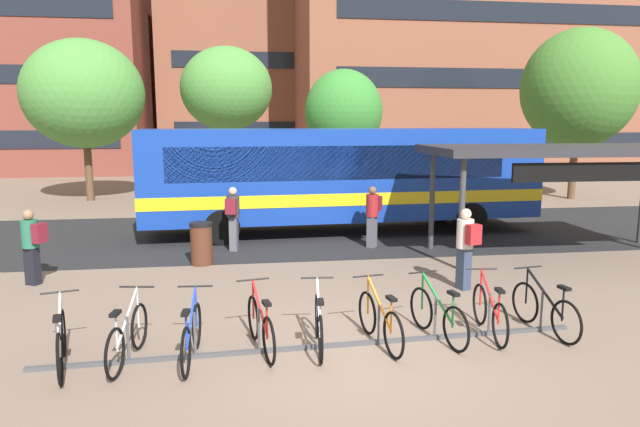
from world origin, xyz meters
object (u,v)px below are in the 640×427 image
object	(u,v)px
parked_bicycle_silver_1	(128,337)
street_tree_2	(84,94)
parked_bicycle_orange_5	(380,321)
commuter_maroon_pack_2	(373,212)
commuter_maroon_pack_0	(233,214)
transit_shelter	(566,153)
street_tree_0	(227,89)
street_tree_1	(344,112)
parked_bicycle_red_7	(490,313)
trash_bin	(201,243)
parked_bicycle_black_8	(545,310)
parked_bicycle_green_6	(438,316)
commuter_red_pack_1	(466,243)
parked_bicycle_silver_4	(319,325)
commuter_maroon_pack_3	(32,242)
parked_bicycle_blue_2	(192,336)
city_bus	(345,175)
parked_bicycle_silver_0	(61,343)
street_tree_3	(579,89)
parked_bicycle_red_3	(261,327)

from	to	relation	value
parked_bicycle_silver_1	street_tree_2	xyz separation A→B (m)	(-4.83, 17.48, 4.17)
parked_bicycle_orange_5	street_tree_2	size ratio (longest dim) A/B	0.25
commuter_maroon_pack_2	commuter_maroon_pack_0	bearing A→B (deg)	-52.06
transit_shelter	parked_bicycle_silver_1	bearing A→B (deg)	-150.67
street_tree_0	street_tree_1	size ratio (longest dim) A/B	1.21
parked_bicycle_red_7	trash_bin	bearing A→B (deg)	49.27
parked_bicycle_black_8	parked_bicycle_green_6	bearing A→B (deg)	82.72
commuter_red_pack_1	street_tree_0	distance (m)	17.28
transit_shelter	commuter_maroon_pack_2	size ratio (longest dim) A/B	4.15
parked_bicycle_silver_4	commuter_maroon_pack_3	size ratio (longest dim) A/B	1.06
parked_bicycle_orange_5	commuter_maroon_pack_3	world-z (taller)	commuter_maroon_pack_3
parked_bicycle_red_7	parked_bicycle_blue_2	bearing A→B (deg)	100.82
commuter_maroon_pack_3	commuter_red_pack_1	bearing A→B (deg)	-164.88
transit_shelter	street_tree_2	size ratio (longest dim) A/B	1.02
parked_bicycle_silver_4	commuter_maroon_pack_0	xyz separation A→B (m)	(-1.34, 6.79, 0.61)
commuter_maroon_pack_0	trash_bin	world-z (taller)	commuter_maroon_pack_0
city_bus	street_tree_2	world-z (taller)	street_tree_2
parked_bicycle_blue_2	transit_shelter	distance (m)	10.60
parked_bicycle_silver_0	street_tree_1	world-z (taller)	street_tree_1
parked_bicycle_green_6	street_tree_3	world-z (taller)	street_tree_3
commuter_red_pack_1	street_tree_0	xyz separation A→B (m)	(-5.05, 16.06, 3.90)
street_tree_1	city_bus	bearing A→B (deg)	-100.13
parked_bicycle_red_3	street_tree_2	xyz separation A→B (m)	(-6.73, 17.34, 4.17)
parked_bicycle_black_8	parked_bicycle_silver_0	bearing A→B (deg)	84.28
parked_bicycle_blue_2	transit_shelter	bearing A→B (deg)	-54.97
commuter_red_pack_1	street_tree_3	xyz separation A→B (m)	(10.10, 12.40, 3.84)
city_bus	commuter_maroon_pack_2	distance (m)	2.38
parked_bicycle_blue_2	parked_bicycle_green_6	xyz separation A→B (m)	(3.80, 0.30, 0.00)
parked_bicycle_silver_0	commuter_maroon_pack_3	bearing A→B (deg)	8.74
parked_bicycle_red_3	street_tree_1	xyz separation A→B (m)	(4.18, 15.81, 3.42)
street_tree_2	parked_bicycle_blue_2	bearing A→B (deg)	-71.93
commuter_maroon_pack_3	street_tree_0	xyz separation A→B (m)	(3.84, 14.43, 3.95)
parked_bicycle_silver_0	transit_shelter	distance (m)	12.13
parked_bicycle_orange_5	street_tree_3	world-z (taller)	street_tree_3
parked_bicycle_blue_2	commuter_maroon_pack_3	size ratio (longest dim) A/B	1.07
parked_bicycle_red_3	street_tree_3	distance (m)	21.21
parked_bicycle_orange_5	commuter_maroon_pack_2	distance (m)	6.92
parked_bicycle_silver_4	commuter_maroon_pack_0	size ratio (longest dim) A/B	1.00
commuter_maroon_pack_0	commuter_maroon_pack_3	size ratio (longest dim) A/B	1.06
parked_bicycle_silver_1	parked_bicycle_green_6	world-z (taller)	same
parked_bicycle_silver_4	street_tree_3	size ratio (longest dim) A/B	0.23
transit_shelter	street_tree_1	world-z (taller)	street_tree_1
parked_bicycle_blue_2	parked_bicycle_red_3	xyz separation A→B (m)	(1.00, 0.25, 0.00)
parked_bicycle_black_8	street_tree_0	size ratio (longest dim) A/B	0.25
trash_bin	street_tree_1	world-z (taller)	street_tree_1
city_bus	parked_bicycle_red_7	distance (m)	8.94
parked_bicycle_silver_0	street_tree_0	world-z (taller)	street_tree_0
parked_bicycle_silver_1	commuter_maroon_pack_3	bearing A→B (deg)	40.58
parked_bicycle_red_3	city_bus	bearing A→B (deg)	-29.24
trash_bin	parked_bicycle_red_7	bearing A→B (deg)	-47.26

